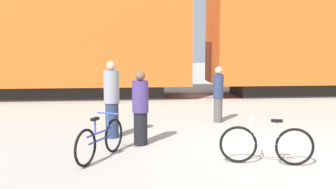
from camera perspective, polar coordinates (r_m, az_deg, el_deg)
ground_plane at (r=8.36m, az=15.74°, el=-8.25°), size 80.00×80.00×0.00m
freight_train at (r=16.96m, az=4.64°, el=9.98°), size 28.45×3.00×5.72m
rail_near at (r=16.38m, az=4.98°, el=-0.47°), size 40.45×0.07×0.01m
rail_far at (r=17.78m, az=4.13°, el=0.14°), size 40.45×0.07×0.01m
bicycle_silver at (r=7.49m, az=14.04°, el=-7.05°), size 1.66×0.55×0.87m
bicycle_blue at (r=7.72m, az=-9.76°, el=-6.54°), size 0.83×1.58×0.86m
person_in_navy at (r=11.19m, az=7.31°, el=0.08°), size 0.29×0.29×1.59m
person_in_grey at (r=9.32m, az=-8.17°, el=-0.75°), size 0.36×0.36×1.82m
person_in_purple at (r=8.60m, az=-4.03°, el=-2.00°), size 0.36×0.36×1.64m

